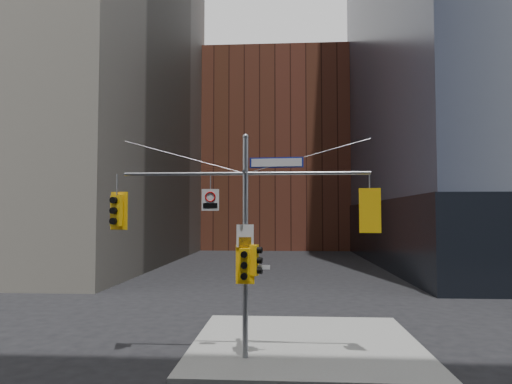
# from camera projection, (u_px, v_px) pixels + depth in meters

# --- Properties ---
(sidewalk_corner) EXTENTS (8.00, 8.00, 0.15)m
(sidewalk_corner) POSITION_uv_depth(u_px,v_px,m) (306.00, 343.00, 16.29)
(sidewalk_corner) COLOR gray
(sidewalk_corner) RESTS_ON ground
(brick_midrise) EXTENTS (26.00, 20.00, 28.00)m
(brick_midrise) POSITION_uv_depth(u_px,v_px,m) (276.00, 156.00, 70.96)
(brick_midrise) COLOR brown
(brick_midrise) RESTS_ON ground
(signal_assembly) EXTENTS (8.00, 0.80, 7.30)m
(signal_assembly) POSITION_uv_depth(u_px,v_px,m) (245.00, 223.00, 14.64)
(signal_assembly) COLOR gray
(signal_assembly) RESTS_ON ground
(traffic_light_west_arm) EXTENTS (0.60, 0.52, 1.26)m
(traffic_light_west_arm) POSITION_uv_depth(u_px,v_px,m) (117.00, 211.00, 14.94)
(traffic_light_west_arm) COLOR yellow
(traffic_light_west_arm) RESTS_ON ground
(traffic_light_east_arm) EXTENTS (0.67, 0.58, 1.40)m
(traffic_light_east_arm) POSITION_uv_depth(u_px,v_px,m) (370.00, 211.00, 14.41)
(traffic_light_east_arm) COLOR yellow
(traffic_light_east_arm) RESTS_ON ground
(traffic_light_pole_side) EXTENTS (0.42, 0.36, 0.97)m
(traffic_light_pole_side) POSITION_uv_depth(u_px,v_px,m) (255.00, 260.00, 14.56)
(traffic_light_pole_side) COLOR yellow
(traffic_light_pole_side) RESTS_ON ground
(traffic_light_pole_front) EXTENTS (0.59, 0.46, 1.25)m
(traffic_light_pole_front) POSITION_uv_depth(u_px,v_px,m) (245.00, 265.00, 14.31)
(traffic_light_pole_front) COLOR yellow
(traffic_light_pole_front) RESTS_ON ground
(street_sign_blade) EXTENTS (1.73, 0.18, 0.34)m
(street_sign_blade) POSITION_uv_depth(u_px,v_px,m) (276.00, 163.00, 14.68)
(street_sign_blade) COLOR navy
(street_sign_blade) RESTS_ON ground
(regulatory_sign_arm) EXTENTS (0.56, 0.10, 0.70)m
(regulatory_sign_arm) POSITION_uv_depth(u_px,v_px,m) (210.00, 199.00, 14.73)
(regulatory_sign_arm) COLOR silver
(regulatory_sign_arm) RESTS_ON ground
(regulatory_sign_pole) EXTENTS (0.55, 0.10, 0.72)m
(regulatory_sign_pole) POSITION_uv_depth(u_px,v_px,m) (245.00, 236.00, 14.51)
(regulatory_sign_pole) COLOR silver
(regulatory_sign_pole) RESTS_ON ground
(street_blade_ew) EXTENTS (0.67, 0.09, 0.13)m
(street_blade_ew) POSITION_uv_depth(u_px,v_px,m) (259.00, 267.00, 14.55)
(street_blade_ew) COLOR silver
(street_blade_ew) RESTS_ON ground
(street_blade_ns) EXTENTS (0.03, 0.77, 0.15)m
(street_blade_ns) POSITION_uv_depth(u_px,v_px,m) (247.00, 275.00, 15.01)
(street_blade_ns) COLOR #145926
(street_blade_ns) RESTS_ON ground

